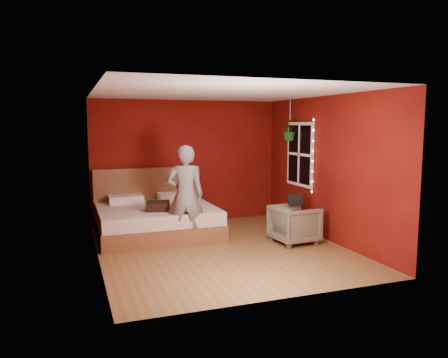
# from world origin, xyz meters

# --- Properties ---
(floor) EXTENTS (4.50, 4.50, 0.00)m
(floor) POSITION_xyz_m (0.00, 0.00, 0.00)
(floor) COLOR brown
(floor) RESTS_ON ground
(room_walls) EXTENTS (4.04, 4.54, 2.62)m
(room_walls) POSITION_xyz_m (0.00, 0.00, 1.68)
(room_walls) COLOR maroon
(room_walls) RESTS_ON ground
(window) EXTENTS (0.05, 0.97, 1.27)m
(window) POSITION_xyz_m (1.97, 0.90, 1.50)
(window) COLOR white
(window) RESTS_ON room_walls
(fairy_lights) EXTENTS (0.04, 0.04, 1.45)m
(fairy_lights) POSITION_xyz_m (1.94, 0.37, 1.50)
(fairy_lights) COLOR silver
(fairy_lights) RESTS_ON room_walls
(bed) EXTENTS (2.19, 1.86, 1.20)m
(bed) POSITION_xyz_m (-0.85, 1.37, 0.31)
(bed) COLOR brown
(bed) RESTS_ON ground
(person) EXTENTS (0.71, 0.55, 1.74)m
(person) POSITION_xyz_m (-0.50, 0.50, 0.87)
(person) COLOR slate
(person) RESTS_ON ground
(armchair) EXTENTS (0.80, 0.78, 0.67)m
(armchair) POSITION_xyz_m (1.35, -0.05, 0.34)
(armchair) COLOR #666450
(armchair) RESTS_ON ground
(handbag) EXTENTS (0.29, 0.22, 0.18)m
(handbag) POSITION_xyz_m (1.39, 0.03, 0.76)
(handbag) COLOR black
(handbag) RESTS_ON armchair
(throw_pillow) EXTENTS (0.50, 0.50, 0.15)m
(throw_pillow) POSITION_xyz_m (-0.89, 0.97, 0.62)
(throw_pillow) COLOR black
(throw_pillow) RESTS_ON bed
(hanging_plant) EXTENTS (0.42, 0.37, 0.84)m
(hanging_plant) POSITION_xyz_m (1.87, 1.16, 1.97)
(hanging_plant) COLOR silver
(hanging_plant) RESTS_ON room_walls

